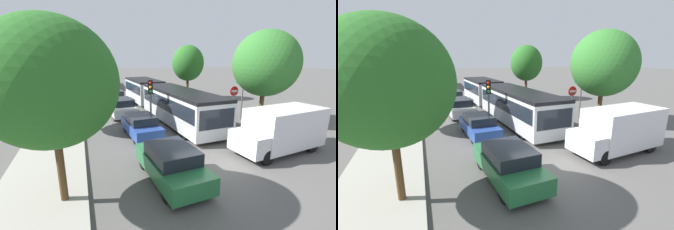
# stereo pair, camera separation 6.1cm
# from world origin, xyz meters

# --- Properties ---
(ground_plane) EXTENTS (200.00, 200.00, 0.00)m
(ground_plane) POSITION_xyz_m (0.00, 0.00, 0.00)
(ground_plane) COLOR #565451
(kerb_strip_left) EXTENTS (3.20, 41.97, 0.14)m
(kerb_strip_left) POSITION_xyz_m (-6.64, 15.98, 0.07)
(kerb_strip_left) COLOR #9E998E
(kerb_strip_left) RESTS_ON ground
(articulated_bus) EXTENTS (3.02, 17.25, 2.55)m
(articulated_bus) POSITION_xyz_m (1.64, 10.67, 1.47)
(articulated_bus) COLOR silver
(articulated_bus) RESTS_ON ground
(city_bus_rear) EXTENTS (3.43, 11.32, 2.40)m
(city_bus_rear) POSITION_xyz_m (-1.77, 31.97, 1.39)
(city_bus_rear) COLOR teal
(city_bus_rear) RESTS_ON ground
(queued_car_green) EXTENTS (1.94, 4.24, 1.45)m
(queued_car_green) POSITION_xyz_m (-1.84, -0.23, 0.73)
(queued_car_green) COLOR #236638
(queued_car_green) RESTS_ON ground
(queued_car_blue) EXTENTS (1.85, 4.03, 1.38)m
(queued_car_blue) POSITION_xyz_m (-1.62, 5.34, 0.70)
(queued_car_blue) COLOR #284799
(queued_car_blue) RESTS_ON ground
(queued_car_white) EXTENTS (2.04, 4.44, 1.52)m
(queued_car_white) POSITION_xyz_m (-1.93, 10.82, 0.77)
(queued_car_white) COLOR white
(queued_car_white) RESTS_ON ground
(queued_car_silver) EXTENTS (1.92, 4.18, 1.43)m
(queued_car_silver) POSITION_xyz_m (-1.63, 16.42, 0.72)
(queued_car_silver) COLOR #B7BABF
(queued_car_silver) RESTS_ON ground
(white_van) EXTENTS (5.14, 2.34, 2.31)m
(white_van) POSITION_xyz_m (4.58, 0.36, 1.24)
(white_van) COLOR silver
(white_van) RESTS_ON ground
(traffic_light) EXTENTS (0.37, 0.39, 3.40)m
(traffic_light) POSITION_xyz_m (-0.65, 6.35, 2.50)
(traffic_light) COLOR #56595E
(traffic_light) RESTS_ON ground
(no_entry_sign) EXTENTS (0.70, 0.08, 2.82)m
(no_entry_sign) POSITION_xyz_m (5.43, 5.50, 1.88)
(no_entry_sign) COLOR #56595E
(no_entry_sign) RESTS_ON ground
(direction_sign_post) EXTENTS (0.33, 1.38, 3.60)m
(direction_sign_post) POSITION_xyz_m (6.97, 6.44, 2.55)
(direction_sign_post) COLOR #56595E
(direction_sign_post) RESTS_ON ground
(tree_left_near) EXTENTS (4.10, 4.10, 6.07)m
(tree_left_near) POSITION_xyz_m (-5.78, -0.32, 4.08)
(tree_left_near) COLOR #51381E
(tree_left_near) RESTS_ON ground
(tree_left_mid) EXTENTS (4.43, 4.43, 7.25)m
(tree_left_mid) POSITION_xyz_m (-6.49, 8.51, 5.08)
(tree_left_mid) COLOR #51381E
(tree_left_mid) RESTS_ON ground
(tree_right_near) EXTENTS (4.67, 4.67, 6.77)m
(tree_right_near) POSITION_xyz_m (7.61, 5.01, 4.41)
(tree_right_near) COLOR #51381E
(tree_right_near) RESTS_ON ground
(tree_right_mid) EXTENTS (3.69, 3.69, 6.27)m
(tree_right_mid) POSITION_xyz_m (6.92, 16.18, 4.11)
(tree_right_mid) COLOR #51381E
(tree_right_mid) RESTS_ON ground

